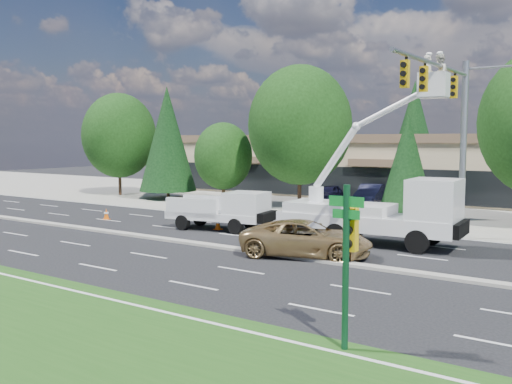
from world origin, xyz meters
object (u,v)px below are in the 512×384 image
Objects in this scene: utility_pickup at (224,214)px; street_sign_pole at (348,249)px; bucket_truck at (384,205)px; signal_mast at (453,119)px; minivan at (306,238)px.

street_sign_pole is at bearing -52.58° from utility_pickup.
street_sign_pole is 0.67× the size of utility_pickup.
bucket_truck is (-4.45, 13.34, -0.49)m from street_sign_pole.
bucket_truck reaches higher than utility_pickup.
street_sign_pole is at bearing -82.73° from signal_mast.
signal_mast is 9.35m from minivan.
minivan is (-4.27, -6.44, -5.27)m from signal_mast.
signal_mast is 1.12× the size of bucket_truck.
street_sign_pole is at bearing -75.35° from bucket_truck.
utility_pickup is 9.21m from bucket_truck.
signal_mast is at bearing -51.02° from minivan.
signal_mast reaches higher than utility_pickup.
street_sign_pole is 11.08m from minivan.
bucket_truck reaches higher than street_sign_pole.
minivan is (-6.24, 9.00, -1.66)m from street_sign_pole.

